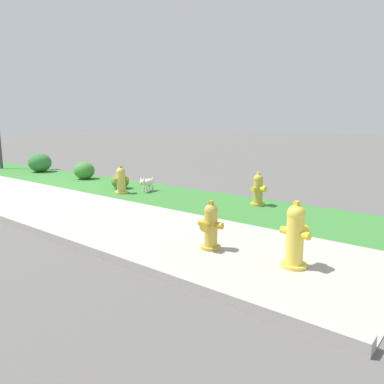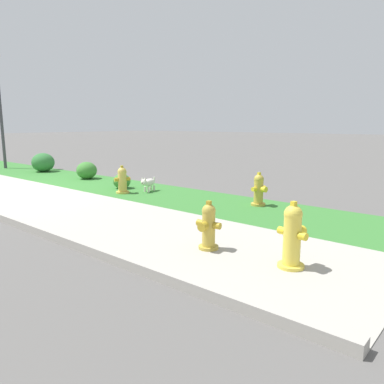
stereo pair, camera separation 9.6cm
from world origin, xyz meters
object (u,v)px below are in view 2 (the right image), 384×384
at_px(fire_hydrant_by_grass_verge, 208,227).
at_px(fire_hydrant_across_street, 292,236).
at_px(shrub_bush_far_verge, 122,181).
at_px(shrub_bush_near_lamp, 43,162).
at_px(shrub_bush_mid_verge, 87,170).
at_px(fire_hydrant_near_corner, 259,190).
at_px(fire_hydrant_mid_block, 122,180).
at_px(small_white_dog, 148,183).

relative_size(fire_hydrant_by_grass_verge, fire_hydrant_across_street, 0.83).
xyz_separation_m(fire_hydrant_by_grass_verge, shrub_bush_far_verge, (-4.71, 2.35, -0.13)).
height_order(fire_hydrant_by_grass_verge, shrub_bush_near_lamp, fire_hydrant_by_grass_verge).
bearing_deg(shrub_bush_mid_verge, shrub_bush_near_lamp, 179.54).
distance_m(fire_hydrant_near_corner, fire_hydrant_by_grass_verge, 2.99).
relative_size(fire_hydrant_by_grass_verge, fire_hydrant_mid_block, 0.98).
bearing_deg(fire_hydrant_across_street, fire_hydrant_near_corner, 138.30).
height_order(fire_hydrant_across_street, shrub_bush_mid_verge, fire_hydrant_across_street).
bearing_deg(fire_hydrant_mid_block, small_white_dog, -7.53).
bearing_deg(shrub_bush_mid_verge, fire_hydrant_by_grass_verge, -21.81).
distance_m(fire_hydrant_across_street, shrub_bush_far_verge, 6.27).
distance_m(fire_hydrant_by_grass_verge, shrub_bush_mid_verge, 7.43).
height_order(fire_hydrant_across_street, shrub_bush_near_lamp, fire_hydrant_across_street).
distance_m(fire_hydrant_near_corner, shrub_bush_near_lamp, 8.67).
bearing_deg(shrub_bush_far_verge, shrub_bush_near_lamp, 174.94).
bearing_deg(shrub_bush_mid_verge, small_white_dog, -5.19).
relative_size(fire_hydrant_across_street, small_white_dog, 1.49).
distance_m(fire_hydrant_across_street, small_white_dog, 5.52).
bearing_deg(fire_hydrant_near_corner, shrub_bush_near_lamp, -79.48).
height_order(fire_hydrant_mid_block, shrub_bush_far_verge, fire_hydrant_mid_block).
xyz_separation_m(fire_hydrant_by_grass_verge, fire_hydrant_mid_block, (-4.15, 1.92, 0.00)).
height_order(fire_hydrant_mid_block, shrub_bush_mid_verge, fire_hydrant_mid_block).
bearing_deg(shrub_bush_near_lamp, fire_hydrant_across_street, -13.97).
xyz_separation_m(fire_hydrant_near_corner, shrub_bush_near_lamp, (-8.67, -0.07, -0.00)).
relative_size(fire_hydrant_mid_block, shrub_bush_far_verge, 1.50).
xyz_separation_m(fire_hydrant_across_street, shrub_bush_mid_verge, (-8.04, 2.65, -0.13)).
bearing_deg(fire_hydrant_mid_block, fire_hydrant_by_grass_verge, -93.06).
relative_size(shrub_bush_mid_verge, shrub_bush_far_verge, 1.36).
xyz_separation_m(fire_hydrant_near_corner, small_white_dog, (-2.93, -0.37, -0.11)).
height_order(shrub_bush_mid_verge, shrub_bush_far_verge, shrub_bush_mid_verge).
relative_size(fire_hydrant_by_grass_verge, shrub_bush_far_verge, 1.47).
relative_size(fire_hydrant_near_corner, fire_hydrant_across_street, 0.87).
relative_size(fire_hydrant_across_street, shrub_bush_mid_verge, 1.30).
distance_m(small_white_dog, shrub_bush_mid_verge, 3.07).
bearing_deg(fire_hydrant_near_corner, fire_hydrant_by_grass_verge, 27.69).
distance_m(fire_hydrant_near_corner, fire_hydrant_mid_block, 3.38).
xyz_separation_m(fire_hydrant_by_grass_verge, shrub_bush_near_lamp, (-9.57, 2.78, 0.01)).
height_order(shrub_bush_far_verge, shrub_bush_near_lamp, shrub_bush_near_lamp).
relative_size(small_white_dog, shrub_bush_far_verge, 1.18).
bearing_deg(fire_hydrant_across_street, fire_hydrant_by_grass_verge, -162.92).
height_order(fire_hydrant_mid_block, shrub_bush_near_lamp, fire_hydrant_mid_block).
relative_size(fire_hydrant_near_corner, shrub_bush_far_verge, 1.53).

